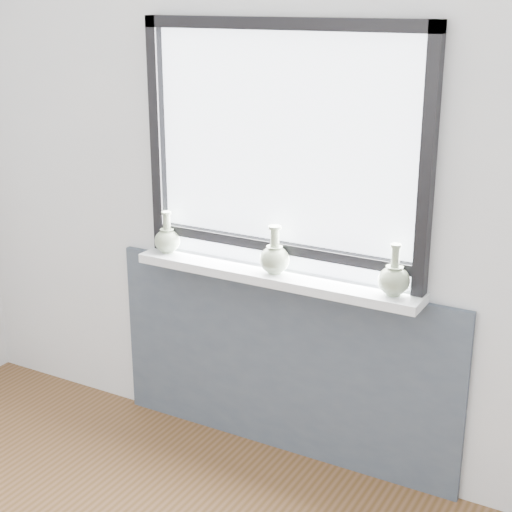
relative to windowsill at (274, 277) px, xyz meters
The scene contains 7 objects.
back_wall 0.43m from the windowsill, 90.00° to the left, with size 3.60×0.02×2.60m, color silver.
apron_panel 0.46m from the windowsill, 90.00° to the left, with size 1.70×0.03×0.86m, color #434D59.
windowsill is the anchor object (origin of this frame).
window 0.56m from the windowsill, 90.00° to the left, with size 1.30×0.06×1.05m.
vase_a 0.57m from the windowsill, behind, with size 0.12×0.12×0.19m.
vase_b 0.09m from the windowsill, 56.31° to the right, with size 0.13×0.13×0.21m.
vase_c 0.54m from the windowsill, ahead, with size 0.13×0.13×0.21m.
Camera 1 is at (1.49, -1.09, 2.03)m, focal length 55.00 mm.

